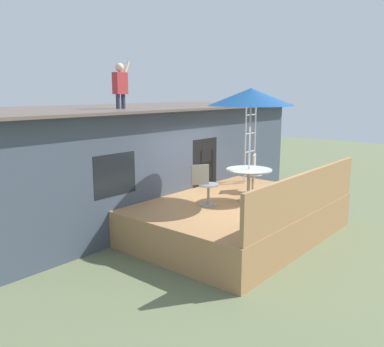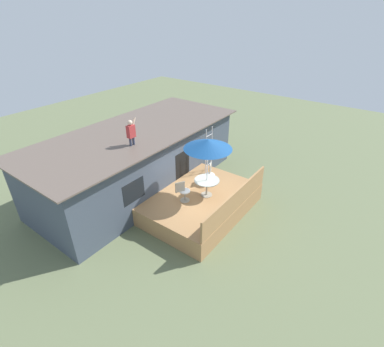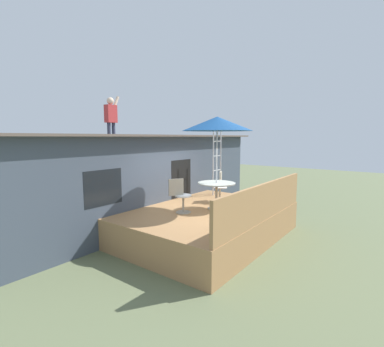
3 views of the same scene
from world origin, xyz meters
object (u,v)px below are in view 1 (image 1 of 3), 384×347
object	(u,v)px
patio_umbrella	(251,97)
patio_chair_right	(253,173)
step_ladder	(250,142)
patio_chair_left	(205,185)
patio_table	(249,176)
person_figure	(120,82)

from	to	relation	value
patio_umbrella	patio_chair_right	xyz separation A→B (m)	(0.88, 0.42, -1.89)
step_ladder	patio_chair_right	distance (m)	1.28
step_ladder	patio_chair_right	xyz separation A→B (m)	(-0.88, -0.67, -0.64)
patio_chair_left	patio_chair_right	size ratio (longest dim) A/B	1.00
patio_umbrella	patio_chair_right	size ratio (longest dim) A/B	2.76
patio_table	step_ladder	bearing A→B (deg)	31.77
patio_table	patio_chair_left	size ratio (longest dim) A/B	1.13
person_figure	patio_chair_right	size ratio (longest dim) A/B	1.21
patio_umbrella	patio_table	bearing A→B (deg)	-135.00
patio_chair_left	patio_table	bearing A→B (deg)	0.00
patio_chair_left	patio_chair_right	xyz separation A→B (m)	(1.80, -0.11, 0.00)
patio_table	patio_chair_right	distance (m)	0.99
person_figure	patio_chair_left	xyz separation A→B (m)	(0.44, -2.21, -2.22)
patio_table	step_ladder	distance (m)	2.14
step_ladder	patio_chair_left	xyz separation A→B (m)	(-2.68, -0.56, -0.64)
patio_chair_left	patio_chair_right	world-z (taller)	same
person_figure	patio_chair_left	world-z (taller)	person_figure
patio_table	step_ladder	world-z (taller)	step_ladder
patio_umbrella	patio_chair_left	world-z (taller)	patio_umbrella
step_ladder	person_figure	world-z (taller)	person_figure
patio_umbrella	step_ladder	world-z (taller)	patio_umbrella
step_ladder	person_figure	size ratio (longest dim) A/B	1.98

